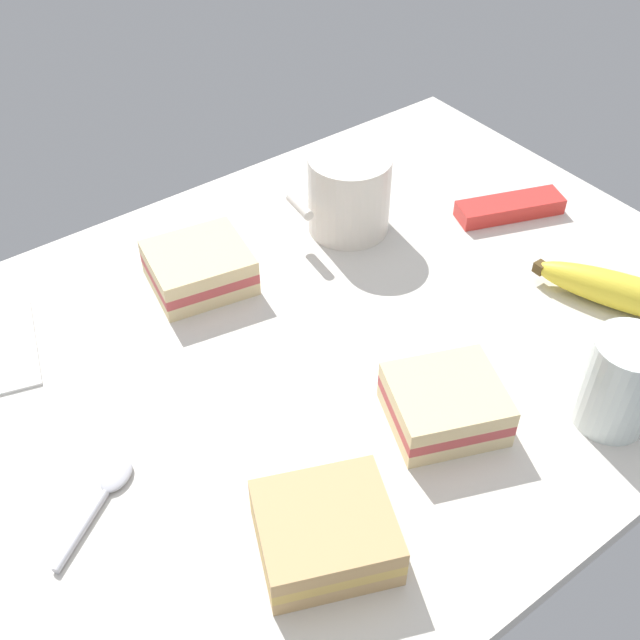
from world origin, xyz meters
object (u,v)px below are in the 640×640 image
Objects in this scene: snack_bar at (510,208)px; glass_of_milk at (618,387)px; sandwich_main at (445,404)px; spoon at (105,494)px; sandwich_side at (325,532)px; banana at (631,295)px; coffee_mug_black at (349,193)px; sandwich_extra at (199,268)px.

glass_of_milk is at bearing -99.97° from snack_bar.
sandwich_main is 1.31× the size of glass_of_milk.
sandwich_main is 1.23× the size of spoon.
glass_of_milk is at bearing -9.47° from sandwich_side.
glass_of_milk reaches higher than banana.
glass_of_milk is at bearing -25.65° from spoon.
coffee_mug_black is 0.97× the size of sandwich_main.
sandwich_extra reaches higher than snack_bar.
sandwich_side is 42.79cm from banana.
sandwich_main is at bearing -20.82° from spoon.
sandwich_extra is 45.85cm from banana.
spoon is at bearing 168.32° from banana.
banana is (13.82, 8.32, -2.21)cm from glass_of_milk.
banana reaches higher than snack_bar.
spoon is at bearing -136.76° from sandwich_extra.
sandwich_side is at bearing -103.93° from sandwich_extra.
banana is (34.20, -30.54, -0.24)cm from sandwich_extra.
coffee_mug_black is at bearing -4.43° from sandwich_extra.
spoon is (-39.78, -17.74, -4.54)cm from coffee_mug_black.
snack_bar is at bearing 8.07° from spoon.
sandwich_extra is 1.17× the size of spoon.
sandwich_side is 1.38× the size of glass_of_milk.
sandwich_main is at bearing 178.97° from banana.
spoon is (-12.02, 14.81, -1.82)cm from sandwich_side.
coffee_mug_black reaches higher than sandwich_side.
coffee_mug_black is 0.60× the size of banana.
snack_bar is (16.37, 27.72, -3.18)cm from glass_of_milk.
snack_bar is (28.75, 18.93, -1.20)cm from sandwich_main.
coffee_mug_black is at bearing 117.13° from banana.
snack_bar is at bearing -16.85° from sandwich_extra.
sandwich_side reaches higher than spoon.
sandwich_extra is at bearing 43.24° from spoon.
sandwich_main is 0.62× the size of banana.
sandwich_side is (-16.45, -3.98, 0.00)cm from sandwich_main.
glass_of_milk reaches higher than sandwich_side.
coffee_mug_black reaches higher than sandwich_extra.
banana is at bearing -41.76° from sandwich_extra.
spoon is 57.79cm from snack_bar.
glass_of_milk is (12.38, -8.79, 1.98)cm from sandwich_main.
sandwich_main and sandwich_extra have the same top height.
sandwich_extra is 28.15cm from spoon.
banana is 1.54× the size of snack_bar.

